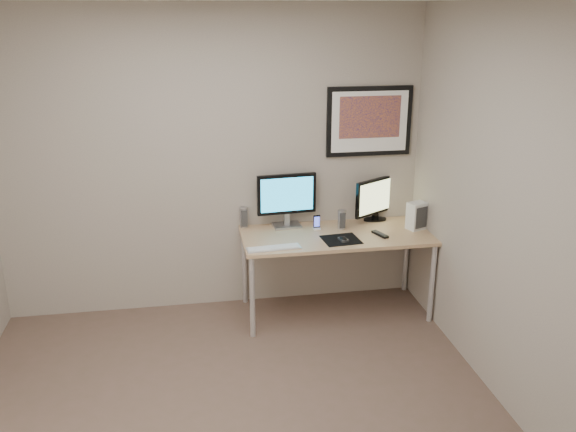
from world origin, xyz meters
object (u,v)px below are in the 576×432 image
(phone_dock, at_px, (317,222))
(keyboard, at_px, (274,248))
(monitor_tv, at_px, (376,198))
(speaker_right, at_px, (342,219))
(monitor_large, at_px, (287,198))
(desk, at_px, (336,241))
(fan_unit, at_px, (417,216))
(framed_art, at_px, (369,121))
(speaker_left, at_px, (244,217))

(phone_dock, bearing_deg, keyboard, -142.30)
(monitor_tv, bearing_deg, keyboard, 176.71)
(speaker_right, bearing_deg, monitor_large, 164.17)
(desk, height_order, phone_dock, phone_dock)
(monitor_large, relative_size, fan_unit, 2.18)
(monitor_large, relative_size, speaker_right, 3.11)
(desk, xyz_separation_m, phone_dock, (-0.14, 0.14, 0.13))
(framed_art, bearing_deg, fan_unit, -41.70)
(speaker_right, distance_m, fan_unit, 0.65)
(speaker_left, distance_m, fan_unit, 1.50)
(monitor_tv, height_order, speaker_left, monitor_tv)
(speaker_left, height_order, fan_unit, fan_unit)
(desk, bearing_deg, keyboard, -157.07)
(monitor_large, relative_size, speaker_left, 2.92)
(desk, relative_size, phone_dock, 12.39)
(desk, height_order, monitor_large, monitor_large)
(speaker_left, relative_size, phone_dock, 1.38)
(keyboard, bearing_deg, fan_unit, 6.06)
(desk, bearing_deg, monitor_tv, 33.27)
(fan_unit, bearing_deg, framed_art, 116.75)
(framed_art, bearing_deg, phone_dock, -158.70)
(framed_art, relative_size, keyboard, 1.74)
(speaker_right, bearing_deg, monitor_tv, 24.60)
(monitor_tv, relative_size, phone_dock, 3.42)
(speaker_right, xyz_separation_m, phone_dock, (-0.22, 0.02, -0.02))
(framed_art, xyz_separation_m, monitor_tv, (0.08, -0.05, -0.68))
(speaker_left, bearing_deg, desk, -23.91)
(desk, height_order, speaker_left, speaker_left)
(fan_unit, bearing_deg, monitor_tv, 114.66)
(desk, distance_m, framed_art, 1.07)
(desk, bearing_deg, speaker_right, 58.37)
(framed_art, xyz_separation_m, monitor_large, (-0.73, -0.08, -0.63))
(speaker_left, distance_m, speaker_right, 0.85)
(speaker_left, height_order, phone_dock, speaker_left)
(monitor_large, relative_size, monitor_tv, 1.17)
(monitor_large, xyz_separation_m, speaker_right, (0.46, -0.13, -0.18))
(speaker_left, xyz_separation_m, speaker_right, (0.83, -0.18, -0.01))
(framed_art, relative_size, phone_dock, 5.81)
(monitor_tv, height_order, phone_dock, monitor_tv)
(speaker_right, xyz_separation_m, keyboard, (-0.65, -0.37, -0.08))
(desk, distance_m, monitor_tv, 0.58)
(desk, distance_m, speaker_left, 0.83)
(framed_art, relative_size, monitor_large, 1.44)
(monitor_tv, bearing_deg, framed_art, 116.24)
(framed_art, xyz_separation_m, phone_dock, (-0.49, -0.19, -0.83))
(phone_dock, height_order, keyboard, phone_dock)
(speaker_left, bearing_deg, monitor_large, -9.49)
(speaker_right, relative_size, fan_unit, 0.70)
(desk, bearing_deg, speaker_left, 158.02)
(framed_art, height_order, monitor_tv, framed_art)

